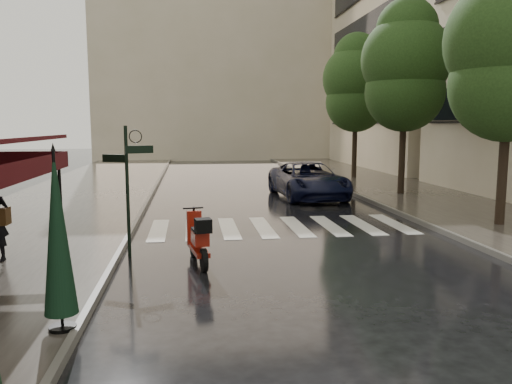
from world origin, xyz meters
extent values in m
plane|color=black|center=(0.00, 0.00, 0.00)|extent=(120.00, 120.00, 0.00)
cube|color=#38332D|center=(-4.50, 12.00, 0.06)|extent=(6.00, 60.00, 0.12)
cube|color=#38332D|center=(10.25, 12.00, 0.06)|extent=(5.50, 60.00, 0.12)
cube|color=#595651|center=(-1.45, 12.00, 0.07)|extent=(0.12, 60.00, 0.16)
cube|color=#595651|center=(7.45, 12.00, 0.07)|extent=(0.12, 60.00, 0.16)
cube|color=silver|center=(-0.70, 6.00, 0.01)|extent=(0.50, 3.20, 0.01)
cube|color=silver|center=(0.35, 6.00, 0.01)|extent=(0.50, 3.20, 0.01)
cube|color=silver|center=(1.40, 6.00, 0.01)|extent=(0.50, 3.20, 0.01)
cube|color=silver|center=(2.45, 6.00, 0.01)|extent=(0.50, 3.20, 0.01)
cube|color=silver|center=(3.50, 6.00, 0.01)|extent=(0.50, 3.20, 0.01)
cube|color=silver|center=(4.55, 6.00, 0.01)|extent=(0.50, 3.20, 0.01)
cube|color=silver|center=(5.60, 6.00, 0.01)|extent=(0.50, 3.20, 0.01)
cube|color=silver|center=(6.65, 6.00, 0.01)|extent=(0.50, 3.20, 0.01)
cube|color=#4A0E0A|center=(-2.52, -0.50, 2.35)|extent=(0.04, 7.00, 0.35)
cylinder|color=black|center=(-2.65, 2.75, 1.29)|extent=(0.07, 0.07, 2.35)
cylinder|color=black|center=(-1.20, 3.00, 1.55)|extent=(0.08, 0.08, 3.10)
cube|color=black|center=(-0.90, 3.00, 2.55)|extent=(0.62, 0.26, 0.18)
cube|color=black|center=(-1.48, 3.00, 2.35)|extent=(0.56, 0.29, 0.18)
cube|color=#B4A98A|center=(16.50, 26.00, 9.25)|extent=(8.00, 16.00, 18.50)
cube|color=#B4A98A|center=(3.00, 38.00, 10.00)|extent=(22.00, 6.00, 20.00)
cylinder|color=black|center=(9.60, 5.00, 2.25)|extent=(0.28, 0.28, 4.26)
sphere|color=#1B3112|center=(9.60, 5.00, 4.30)|extent=(3.40, 3.40, 3.40)
sphere|color=#1B3112|center=(9.60, 5.00, 5.59)|extent=(3.80, 3.80, 3.80)
cylinder|color=black|center=(9.50, 12.00, 2.36)|extent=(0.28, 0.28, 4.48)
sphere|color=#1B3112|center=(9.50, 12.00, 4.52)|extent=(3.40, 3.40, 3.40)
sphere|color=#1B3112|center=(9.50, 12.00, 5.88)|extent=(3.80, 3.80, 3.80)
sphere|color=#1B3112|center=(9.50, 12.00, 7.16)|extent=(2.60, 2.60, 2.60)
cylinder|color=black|center=(9.70, 19.00, 2.30)|extent=(0.28, 0.28, 4.37)
sphere|color=#1B3112|center=(9.70, 19.00, 4.41)|extent=(3.40, 3.40, 3.40)
sphere|color=#1B3112|center=(9.70, 19.00, 5.74)|extent=(3.80, 3.80, 3.80)
sphere|color=#1B3112|center=(9.70, 19.00, 6.98)|extent=(2.60, 2.60, 2.60)
cube|color=#4A2E13|center=(-3.81, 2.61, 1.12)|extent=(0.15, 0.34, 0.38)
cylinder|color=black|center=(0.52, 1.55, 0.25)|extent=(0.19, 0.51, 0.50)
cylinder|color=black|center=(0.31, 2.85, 0.25)|extent=(0.19, 0.51, 0.50)
cube|color=maroon|center=(0.41, 2.22, 0.34)|extent=(0.51, 1.40, 0.11)
cube|color=maroon|center=(0.45, 1.96, 0.65)|extent=(0.40, 0.62, 0.29)
cube|color=maroon|center=(0.33, 2.69, 0.74)|extent=(0.35, 0.18, 0.79)
cylinder|color=black|center=(0.31, 2.79, 1.18)|extent=(0.48, 0.12, 0.04)
cube|color=black|center=(0.51, 1.58, 1.00)|extent=(0.38, 0.37, 0.29)
imported|color=black|center=(5.31, 12.04, 0.76)|extent=(2.84, 5.64, 1.53)
cylinder|color=black|center=(-1.65, -1.50, 0.14)|extent=(0.39, 0.39, 0.05)
cylinder|color=black|center=(-1.65, -1.50, 1.46)|extent=(0.04, 0.04, 2.58)
cone|color=black|center=(-1.65, -1.50, 1.59)|extent=(0.48, 0.48, 2.45)
camera|label=1|loc=(0.26, -8.85, 3.11)|focal=35.00mm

